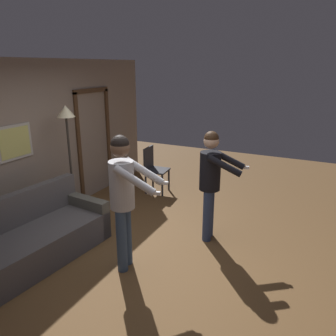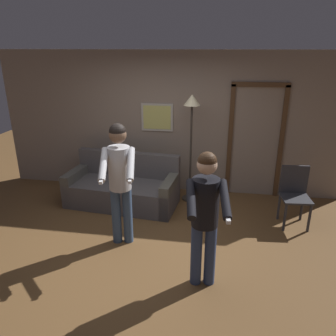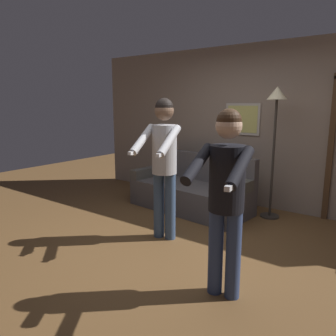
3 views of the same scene
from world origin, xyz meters
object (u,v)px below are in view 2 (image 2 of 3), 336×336
at_px(person_standing_left, 120,174).
at_px(dining_chair_distant, 295,192).
at_px(couch, 123,189).
at_px(torchiere_lamp, 192,117).
at_px(person_standing_right, 205,210).

xyz_separation_m(person_standing_left, dining_chair_distant, (2.49, 0.96, -0.53)).
distance_m(person_standing_left, dining_chair_distant, 2.72).
relative_size(couch, person_standing_left, 1.14).
distance_m(torchiere_lamp, person_standing_left, 1.82).
bearing_deg(couch, torchiere_lamp, 17.67).
relative_size(person_standing_left, dining_chair_distant, 1.86).
bearing_deg(torchiere_lamp, person_standing_right, -80.81).
xyz_separation_m(torchiere_lamp, person_standing_right, (0.37, -2.27, -0.54)).
bearing_deg(dining_chair_distant, person_standing_left, -158.92).
height_order(torchiere_lamp, person_standing_right, torchiere_lamp).
xyz_separation_m(couch, torchiere_lamp, (1.15, 0.37, 1.24)).
height_order(person_standing_right, dining_chair_distant, person_standing_right).
relative_size(couch, dining_chair_distant, 2.12).
bearing_deg(person_standing_left, person_standing_right, -30.89).
bearing_deg(dining_chair_distant, couch, 175.13).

